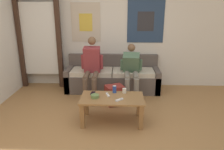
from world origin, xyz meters
TOP-DOWN VIEW (x-y plane):
  - ground_plane at (0.00, 0.00)m, footprint 18.00×18.00m
  - wall_back at (0.00, 2.36)m, footprint 10.00×0.07m
  - door_frame at (-1.54, 2.14)m, footprint 1.00×0.10m
  - couch at (0.13, 2.00)m, footprint 2.10×0.71m
  - coffee_table at (0.18, 0.51)m, footprint 1.03×0.56m
  - person_seated_adult at (-0.29, 1.61)m, footprint 0.47×0.80m
  - person_seated_teen at (0.54, 1.63)m, footprint 0.47×0.88m
  - backpack at (0.21, 1.19)m, footprint 0.41×0.39m
  - ceramic_bowl at (-0.09, 0.48)m, footprint 0.14×0.14m
  - pillar_candle at (0.39, 0.71)m, footprint 0.07×0.07m
  - drink_can_blue at (0.22, 0.71)m, footprint 0.07×0.07m
  - game_controller_near_left at (0.30, 0.39)m, footprint 0.13×0.12m
  - game_controller_near_right at (0.11, 0.58)m, footprint 0.07×0.15m
  - cell_phone at (-0.15, 0.67)m, footprint 0.08×0.14m

SIDE VIEW (x-z plane):
  - ground_plane at x=0.00m, z-range 0.00..0.00m
  - backpack at x=0.21m, z-range -0.01..0.37m
  - couch at x=0.13m, z-range -0.11..0.66m
  - coffee_table at x=0.18m, z-range 0.13..0.57m
  - cell_phone at x=-0.15m, z-range 0.44..0.45m
  - game_controller_near_left at x=0.30m, z-range 0.44..0.46m
  - game_controller_near_right at x=0.11m, z-range 0.44..0.46m
  - ceramic_bowl at x=-0.09m, z-range 0.44..0.50m
  - pillar_candle at x=0.39m, z-range 0.43..0.53m
  - drink_can_blue at x=0.22m, z-range 0.44..0.56m
  - person_seated_teen at x=0.54m, z-range 0.05..1.14m
  - person_seated_adult at x=-0.29m, z-range 0.04..1.29m
  - door_frame at x=-1.54m, z-range 0.12..2.27m
  - wall_back at x=0.00m, z-range 0.00..2.55m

